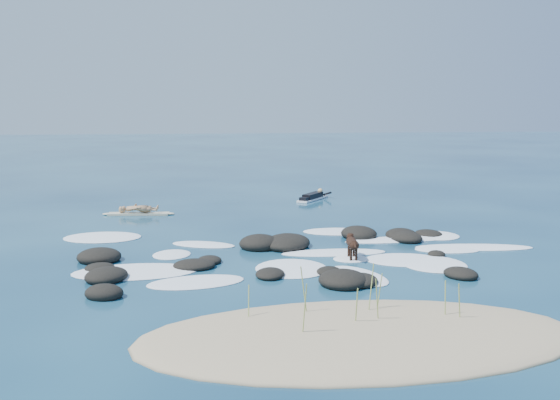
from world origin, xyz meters
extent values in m
plane|color=#0A2642|center=(0.00, 0.00, 0.00)|extent=(160.00, 160.00, 0.00)
ellipsoid|color=#9E8966|center=(0.00, -8.20, 0.00)|extent=(9.00, 4.40, 0.60)
cylinder|color=#98AC53|center=(-2.14, -7.29, 0.50)|extent=(0.05, 0.14, 0.76)
cylinder|color=#98AC53|center=(-0.98, -7.28, 0.69)|extent=(0.19, 0.14, 1.14)
cylinder|color=#98AC53|center=(0.38, -8.02, 0.65)|extent=(0.17, 0.25, 1.04)
cylinder|color=#98AC53|center=(2.09, -8.04, 0.56)|extent=(0.16, 0.17, 0.87)
cylinder|color=#98AC53|center=(1.89, -7.80, 0.55)|extent=(0.04, 0.05, 0.86)
cylinder|color=#98AC53|center=(0.66, -7.20, 0.57)|extent=(0.11, 0.12, 0.91)
cylinder|color=#98AC53|center=(-1.18, -8.55, 0.70)|extent=(0.07, 0.25, 1.15)
cylinder|color=#98AC53|center=(0.45, -7.31, 0.69)|extent=(0.16, 0.15, 1.13)
cylinder|color=#98AC53|center=(-0.06, -8.10, 0.57)|extent=(0.05, 0.23, 0.89)
ellipsoid|color=black|center=(0.97, -4.56, 0.08)|extent=(1.17, 1.29, 0.34)
ellipsoid|color=black|center=(2.34, 1.01, 0.13)|extent=(1.53, 1.64, 0.52)
ellipsoid|color=black|center=(-5.58, -3.33, 0.11)|extent=(1.48, 1.55, 0.43)
ellipsoid|color=black|center=(-1.27, -3.58, 0.07)|extent=(0.97, 1.12, 0.29)
ellipsoid|color=black|center=(3.77, 0.70, 0.11)|extent=(1.31, 1.42, 0.44)
ellipsoid|color=black|center=(4.85, 0.99, 0.06)|extent=(0.96, 1.10, 0.25)
ellipsoid|color=black|center=(-5.91, -2.27, 0.06)|extent=(1.08, 1.07, 0.24)
ellipsoid|color=black|center=(0.74, -4.34, 0.04)|extent=(0.71, 0.79, 0.15)
ellipsoid|color=black|center=(-0.34, -0.12, 0.13)|extent=(2.09, 2.28, 0.53)
ellipsoid|color=black|center=(-5.41, -4.86, 0.11)|extent=(1.14, 1.03, 0.42)
ellipsoid|color=black|center=(4.00, -1.96, 0.06)|extent=(0.63, 0.59, 0.24)
ellipsoid|color=black|center=(0.35, -3.46, 0.06)|extent=(0.94, 1.00, 0.23)
ellipsoid|color=black|center=(0.50, -4.56, 0.12)|extent=(1.42, 1.47, 0.49)
ellipsoid|color=black|center=(-6.08, -1.23, 0.13)|extent=(1.31, 1.25, 0.50)
ellipsoid|color=black|center=(-2.87, -1.86, 0.07)|extent=(0.78, 0.87, 0.26)
ellipsoid|color=black|center=(-1.24, -0.19, 0.15)|extent=(1.54, 1.49, 0.59)
ellipsoid|color=black|center=(3.79, 0.23, 0.10)|extent=(1.35, 1.44, 0.42)
ellipsoid|color=black|center=(0.67, -4.56, 0.07)|extent=(0.97, 1.19, 0.29)
ellipsoid|color=black|center=(3.77, -4.27, 0.09)|extent=(1.17, 1.24, 0.35)
ellipsoid|color=black|center=(-3.30, -2.39, 0.08)|extent=(1.20, 0.97, 0.32)
ellipsoid|color=white|center=(1.84, 1.98, 0.01)|extent=(2.73, 1.67, 0.12)
ellipsoid|color=white|center=(1.08, -3.83, 0.01)|extent=(1.88, 2.52, 0.12)
ellipsoid|color=white|center=(0.99, -1.17, 0.01)|extent=(3.31, 1.03, 0.12)
ellipsoid|color=white|center=(5.10, 0.88, 0.01)|extent=(2.02, 2.02, 0.12)
ellipsoid|color=white|center=(-0.58, -2.85, 0.01)|extent=(2.12, 2.23, 0.12)
ellipsoid|color=white|center=(2.89, -2.33, 0.01)|extent=(2.62, 2.01, 0.12)
ellipsoid|color=white|center=(4.64, -1.23, 0.01)|extent=(2.19, 1.35, 0.12)
ellipsoid|color=white|center=(3.55, -2.89, 0.01)|extent=(2.08, 2.26, 0.12)
ellipsoid|color=white|center=(-4.90, -2.64, 0.01)|extent=(3.47, 1.85, 0.12)
ellipsoid|color=white|center=(-3.99, -0.78, 0.01)|extent=(1.44, 1.57, 0.12)
ellipsoid|color=white|center=(-6.48, 2.07, 0.01)|extent=(2.83, 2.14, 0.12)
ellipsoid|color=white|center=(5.62, -1.03, 0.01)|extent=(3.92, 1.48, 0.12)
ellipsoid|color=white|center=(-3.02, 0.47, 0.01)|extent=(2.36, 1.69, 0.12)
ellipsoid|color=white|center=(3.63, 0.42, 0.01)|extent=(4.02, 1.34, 0.12)
ellipsoid|color=white|center=(-3.24, -3.89, 0.01)|extent=(2.75, 1.73, 0.12)
ellipsoid|color=white|center=(1.34, -2.02, 0.01)|extent=(1.10, 0.90, 0.12)
cube|color=beige|center=(-5.67, 6.50, 0.05)|extent=(2.53, 0.74, 0.08)
ellipsoid|color=beige|center=(-4.43, 6.39, 0.05)|extent=(0.52, 0.33, 0.09)
ellipsoid|color=beige|center=(-6.91, 6.62, 0.05)|extent=(0.52, 0.33, 0.09)
imported|color=tan|center=(-5.67, 6.50, 0.90)|extent=(0.44, 0.62, 1.62)
cube|color=white|center=(2.28, 9.65, 0.05)|extent=(1.83, 2.21, 0.09)
ellipsoid|color=white|center=(2.98, 10.59, 0.05)|extent=(0.53, 0.58, 0.09)
cube|color=black|center=(2.28, 9.65, 0.21)|extent=(1.20, 1.41, 0.24)
sphere|color=tan|center=(2.78, 10.32, 0.34)|extent=(0.34, 0.34, 0.25)
cylinder|color=black|center=(2.64, 10.62, 0.20)|extent=(0.60, 0.23, 0.27)
cylinder|color=black|center=(3.12, 10.27, 0.20)|extent=(0.38, 0.56, 0.27)
cube|color=black|center=(1.81, 9.00, 0.17)|extent=(0.64, 0.69, 0.15)
cylinder|color=black|center=(1.34, -2.12, 0.51)|extent=(0.33, 0.62, 0.29)
sphere|color=black|center=(1.36, -1.85, 0.51)|extent=(0.33, 0.33, 0.30)
sphere|color=black|center=(1.32, -2.39, 0.51)|extent=(0.29, 0.29, 0.28)
sphere|color=black|center=(1.37, -1.68, 0.61)|extent=(0.23, 0.23, 0.22)
cone|color=black|center=(1.38, -1.55, 0.60)|extent=(0.12, 0.14, 0.11)
cone|color=black|center=(1.31, -1.68, 0.70)|extent=(0.11, 0.08, 0.11)
cone|color=black|center=(1.43, -1.69, 0.70)|extent=(0.11, 0.08, 0.11)
cylinder|color=black|center=(1.28, -1.91, 0.20)|extent=(0.08, 0.08, 0.39)
cylinder|color=black|center=(1.43, -1.92, 0.20)|extent=(0.08, 0.08, 0.39)
cylinder|color=black|center=(1.25, -2.32, 0.20)|extent=(0.08, 0.08, 0.39)
cylinder|color=black|center=(1.40, -2.33, 0.20)|extent=(0.08, 0.08, 0.39)
cylinder|color=black|center=(1.31, -2.52, 0.56)|extent=(0.07, 0.29, 0.17)
camera|label=1|loc=(-3.07, -19.65, 4.56)|focal=40.00mm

